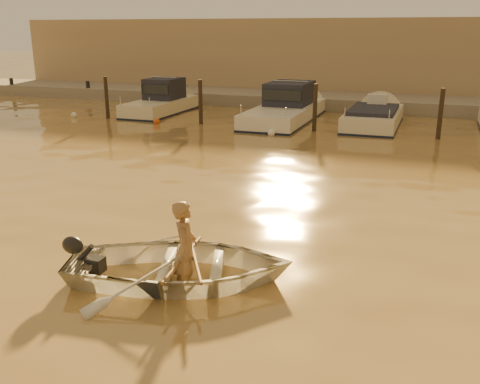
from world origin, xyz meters
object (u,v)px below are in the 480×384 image
at_px(moored_boat_1, 160,101).
at_px(moored_boat_3, 373,121).
at_px(dinghy, 180,265).
at_px(person, 186,250).
at_px(moored_boat_2, 285,108).
at_px(waterfront_building, 364,58).

bearing_deg(moored_boat_1, moored_boat_3, 0.00).
height_order(dinghy, person, person).
relative_size(dinghy, moored_boat_2, 0.48).
xyz_separation_m(person, waterfront_building, (-0.82, 27.94, 1.82)).
xyz_separation_m(dinghy, waterfront_building, (-0.73, 27.97, 2.12)).
xyz_separation_m(dinghy, person, (0.10, 0.03, 0.29)).
height_order(person, moored_boat_3, person).
xyz_separation_m(person, moored_boat_1, (-9.60, 16.94, 0.05)).
height_order(moored_boat_3, waterfront_building, waterfront_building).
bearing_deg(dinghy, person, -90.00).
distance_m(person, waterfront_building, 28.01).
height_order(person, waterfront_building, waterfront_building).
distance_m(person, moored_boat_2, 17.19).
xyz_separation_m(moored_boat_1, moored_boat_3, (10.79, 0.00, -0.40)).
distance_m(dinghy, moored_boat_1, 19.45).
distance_m(moored_boat_2, waterfront_building, 11.34).
height_order(moored_boat_1, moored_boat_3, moored_boat_1).
relative_size(moored_boat_3, waterfront_building, 0.14).
bearing_deg(waterfront_building, moored_boat_2, -100.81).
distance_m(dinghy, waterfront_building, 28.06).
bearing_deg(dinghy, moored_boat_1, 11.09).
bearing_deg(dinghy, waterfront_building, -16.67).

